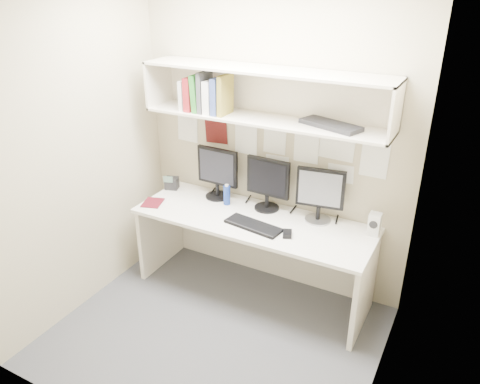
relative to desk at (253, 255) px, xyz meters
The scene contains 19 objects.
floor 0.75m from the desk, 90.00° to the right, with size 2.40×2.00×0.01m, color #444449.
wall_back 1.00m from the desk, 90.00° to the left, with size 2.40×0.02×2.60m, color tan.
wall_front 1.90m from the desk, 90.00° to the right, with size 2.40×0.02×2.60m, color tan.
wall_left 1.65m from the desk, 151.57° to the right, with size 0.02×2.00×2.60m, color tan.
wall_right 1.65m from the desk, 28.43° to the right, with size 0.02×2.00×2.60m, color tan.
desk is the anchor object (origin of this frame).
overhead_hutch 1.37m from the desk, 90.00° to the left, with size 2.00×0.38×0.40m.
pinned_papers 0.95m from the desk, 90.00° to the left, with size 1.92×0.01×0.48m, color white, non-canonical shape.
monitor_left 0.80m from the desk, 154.87° to the left, with size 0.40×0.22×0.46m.
monitor_center 0.65m from the desk, 83.83° to the left, with size 0.39×0.21×0.45m.
monitor_right 0.81m from the desk, 24.40° to the left, with size 0.39×0.21×0.45m.
keyboard 0.40m from the desk, 63.15° to the right, with size 0.47×0.17×0.02m, color black.
mouse 0.54m from the desk, 20.49° to the right, with size 0.07×0.11×0.03m, color black.
speaker 1.06m from the desk, 11.85° to the left, with size 0.09×0.10×0.18m.
blue_bottle 0.57m from the desk, 158.96° to the left, with size 0.06×0.06×0.19m.
maroon_notebook 0.99m from the desk, 169.38° to the right, with size 0.16×0.19×0.01m, color #530E18.
desk_phone 1.04m from the desk, 169.88° to the left, with size 0.14×0.14×0.14m.
book_stack 1.41m from the desk, 167.96° to the left, with size 0.41×0.20×0.33m.
hutch_tray 1.32m from the desk, 17.88° to the left, with size 0.47×0.18×0.03m, color black.
Camera 1 is at (1.51, -2.41, 2.55)m, focal length 35.00 mm.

